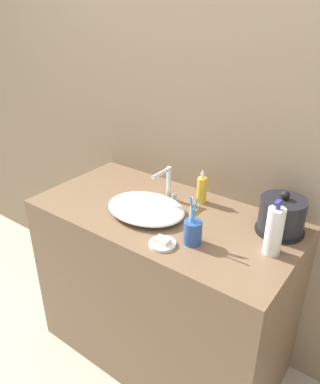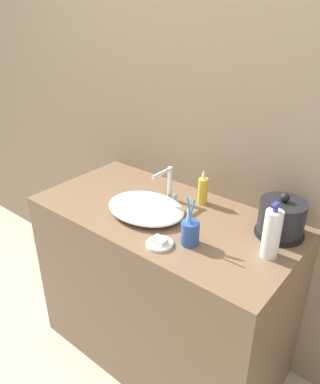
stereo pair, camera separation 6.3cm
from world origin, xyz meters
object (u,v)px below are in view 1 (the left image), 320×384
at_px(toothbrush_cup, 193,232).
at_px(shampoo_bottle, 202,190).
at_px(lotion_bottle, 274,231).
at_px(electric_kettle, 281,217).
at_px(faucet, 168,183).

distance_m(toothbrush_cup, shampoo_bottle, 0.34).
bearing_deg(lotion_bottle, shampoo_bottle, 155.82).
bearing_deg(shampoo_bottle, electric_kettle, -3.77).
xyz_separation_m(toothbrush_cup, shampoo_bottle, (-0.15, 0.31, 0.01)).
bearing_deg(electric_kettle, faucet, -173.93).
relative_size(lotion_bottle, shampoo_bottle, 1.33).
bearing_deg(electric_kettle, shampoo_bottle, 176.23).
xyz_separation_m(faucet, toothbrush_cup, (0.28, -0.23, -0.04)).
height_order(faucet, toothbrush_cup, toothbrush_cup).
relative_size(electric_kettle, lotion_bottle, 0.88).
bearing_deg(toothbrush_cup, faucet, 141.18).
height_order(electric_kettle, lotion_bottle, lotion_bottle).
bearing_deg(faucet, toothbrush_cup, -38.82).
bearing_deg(toothbrush_cup, shampoo_bottle, 115.22).
height_order(lotion_bottle, shampoo_bottle, lotion_bottle).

